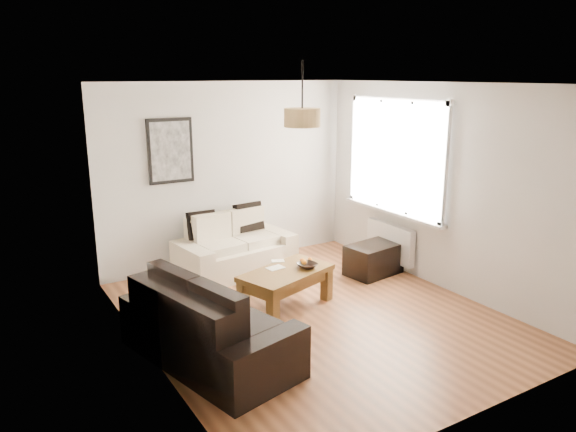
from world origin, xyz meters
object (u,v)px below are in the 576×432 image
loveseat_cream (235,245)px  sofa_leather (209,322)px  ottoman (373,259)px  coffee_table (286,289)px

loveseat_cream → sofa_leather: bearing=-128.6°
loveseat_cream → ottoman: size_ratio=2.13×
loveseat_cream → sofa_leather: sofa_leather is taller
coffee_table → ottoman: coffee_table is taller
sofa_leather → ottoman: size_ratio=2.47×
sofa_leather → coffee_table: bearing=-75.1°
sofa_leather → coffee_table: size_ratio=1.65×
sofa_leather → ottoman: sofa_leather is taller
sofa_leather → coffee_table: sofa_leather is taller
loveseat_cream → coffee_table: bearing=-97.2°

